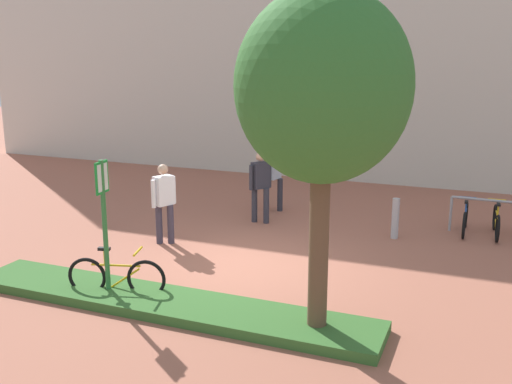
% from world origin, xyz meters
% --- Properties ---
extents(ground_plane, '(60.00, 60.00, 0.00)m').
position_xyz_m(ground_plane, '(0.00, 0.00, 0.00)').
color(ground_plane, '#9E5B47').
extents(building_facade, '(28.00, 1.20, 10.00)m').
position_xyz_m(building_facade, '(0.00, 8.72, 5.00)').
color(building_facade, beige).
rests_on(building_facade, ground).
extents(planter_strip, '(7.00, 1.10, 0.16)m').
position_xyz_m(planter_strip, '(-0.42, -2.29, 0.08)').
color(planter_strip, '#336028').
rests_on(planter_strip, ground).
extents(tree_sidewalk, '(2.36, 2.36, 4.85)m').
position_xyz_m(tree_sidewalk, '(2.08, -2.24, 3.53)').
color(tree_sidewalk, brown).
rests_on(tree_sidewalk, ground).
extents(parking_sign_post, '(0.08, 0.36, 2.33)m').
position_xyz_m(parking_sign_post, '(-1.49, -2.29, 1.53)').
color(parking_sign_post, '#2D7238').
rests_on(parking_sign_post, ground).
extents(bike_at_sign, '(1.63, 0.57, 0.86)m').
position_xyz_m(bike_at_sign, '(-1.39, -2.19, 0.35)').
color(bike_at_sign, black).
rests_on(bike_at_sign, ground).
extents(bike_rack_cluster, '(2.66, 1.62, 0.83)m').
position_xyz_m(bike_rack_cluster, '(4.77, 3.75, 0.35)').
color(bike_rack_cluster, '#99999E').
rests_on(bike_rack_cluster, ground).
extents(bollard_steel, '(0.16, 0.16, 0.90)m').
position_xyz_m(bollard_steel, '(2.39, 2.76, 0.45)').
color(bollard_steel, '#ADADB2').
rests_on(bollard_steel, ground).
extents(person_shirt_white, '(0.38, 0.57, 1.72)m').
position_xyz_m(person_shirt_white, '(-2.10, 0.56, 0.98)').
color(person_shirt_white, '#383342').
rests_on(person_shirt_white, ground).
extents(person_shirt_blue, '(0.46, 0.60, 1.72)m').
position_xyz_m(person_shirt_blue, '(-0.88, 3.89, 0.98)').
color(person_shirt_blue, '#2D2D38').
rests_on(person_shirt_blue, ground).
extents(person_suited_navy, '(0.44, 0.51, 1.72)m').
position_xyz_m(person_suited_navy, '(-0.79, 2.78, 0.98)').
color(person_suited_navy, '#2D2D38').
rests_on(person_suited_navy, ground).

